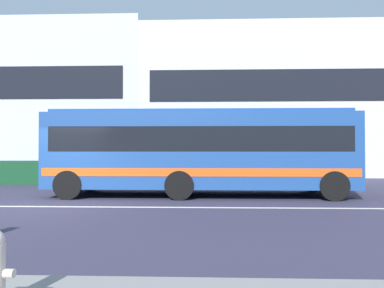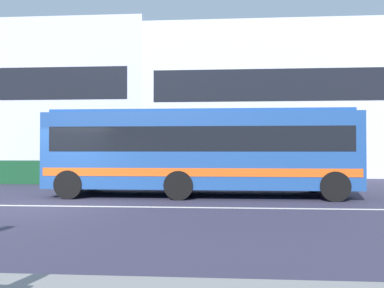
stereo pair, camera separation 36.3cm
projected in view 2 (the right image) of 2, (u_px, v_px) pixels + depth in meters
name	position (u px, v px, depth m)	size (l,w,h in m)	color
ground_plane	(49.00, 206.00, 10.44)	(160.00, 160.00, 0.00)	#363348
lane_centre_line	(49.00, 206.00, 10.44)	(60.00, 0.16, 0.01)	silver
hedge_row_far	(151.00, 172.00, 17.04)	(17.83, 1.10, 1.14)	#174627
apartment_block_left	(13.00, 108.00, 27.12)	(22.99, 11.02, 10.04)	silver
apartment_block_right	(276.00, 108.00, 25.82)	(18.17, 11.02, 9.60)	silver
transit_bus	(200.00, 149.00, 12.84)	(11.06, 2.69, 3.14)	navy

